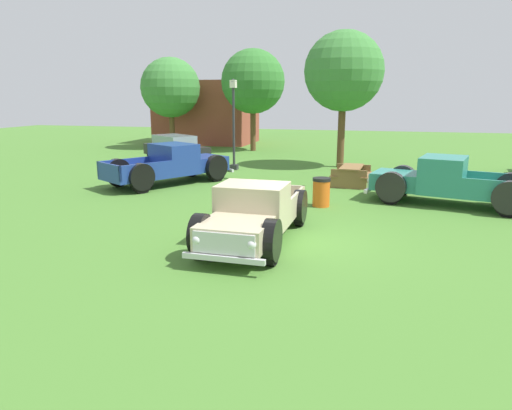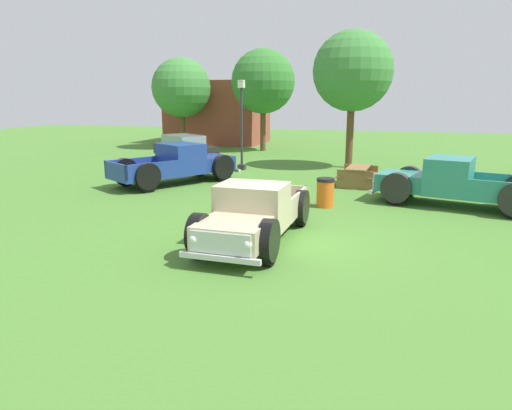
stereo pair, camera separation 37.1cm
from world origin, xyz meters
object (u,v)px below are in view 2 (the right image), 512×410
at_px(pickup_truck_behind_left, 182,164).
at_px(oak_tree_center, 181,88).
at_px(picnic_table, 358,174).
at_px(oak_tree_east, 353,71).
at_px(trash_can, 325,192).
at_px(pickup_truck_foreground, 252,216).
at_px(lamp_post_near, 242,123).
at_px(pickup_truck_behind_right, 446,183).
at_px(oak_tree_west, 263,82).
at_px(sedan_distant_a, 185,148).

relative_size(pickup_truck_behind_left, oak_tree_center, 0.90).
xyz_separation_m(picnic_table, oak_tree_east, (-0.84, 5.01, 4.24)).
height_order(trash_can, oak_tree_east, oak_tree_east).
relative_size(pickup_truck_foreground, pickup_truck_behind_left, 0.88).
relative_size(lamp_post_near, oak_tree_east, 0.65).
bearing_deg(picnic_table, lamp_post_near, 154.68).
bearing_deg(pickup_truck_behind_left, pickup_truck_foreground, -54.00).
bearing_deg(trash_can, pickup_truck_behind_right, 19.90).
xyz_separation_m(pickup_truck_foreground, pickup_truck_behind_right, (4.94, 5.82, 0.05)).
bearing_deg(oak_tree_west, lamp_post_near, -81.51).
bearing_deg(oak_tree_east, pickup_truck_behind_right, -63.19).
distance_m(lamp_post_near, trash_can, 8.74).
bearing_deg(oak_tree_east, oak_tree_center, 153.04).
bearing_deg(pickup_truck_foreground, trash_can, 75.45).
xyz_separation_m(pickup_truck_behind_right, lamp_post_near, (-8.90, 5.47, 1.53)).
xyz_separation_m(trash_can, oak_tree_center, (-12.24, 15.25, 3.65)).
relative_size(trash_can, oak_tree_west, 0.14).
bearing_deg(pickup_truck_foreground, lamp_post_near, 109.33).
xyz_separation_m(pickup_truck_behind_right, oak_tree_west, (-10.14, 13.75, 3.72)).
bearing_deg(picnic_table, pickup_truck_behind_right, -41.56).
bearing_deg(lamp_post_near, sedan_distant_a, 153.56).
bearing_deg(picnic_table, sedan_distant_a, 154.22).
distance_m(pickup_truck_behind_left, oak_tree_west, 12.91).
distance_m(picnic_table, oak_tree_east, 6.61).
xyz_separation_m(lamp_post_near, trash_can, (5.12, -6.85, -1.81)).
xyz_separation_m(pickup_truck_foreground, pickup_truck_behind_left, (-5.23, 7.20, 0.07)).
bearing_deg(oak_tree_west, pickup_truck_behind_right, -53.60).
relative_size(lamp_post_near, oak_tree_center, 0.71).
bearing_deg(oak_tree_east, trash_can, -89.30).
xyz_separation_m(oak_tree_east, oak_tree_center, (-12.13, 6.17, -0.60)).
xyz_separation_m(sedan_distant_a, trash_can, (9.14, -8.84, -0.28)).
xyz_separation_m(sedan_distant_a, oak_tree_west, (2.78, 6.28, 3.72)).
relative_size(sedan_distant_a, oak_tree_center, 0.74).
distance_m(pickup_truck_foreground, pickup_truck_behind_left, 8.90).
height_order(pickup_truck_foreground, trash_can, pickup_truck_foreground).
height_order(pickup_truck_foreground, pickup_truck_behind_left, pickup_truck_behind_left).
xyz_separation_m(pickup_truck_foreground, oak_tree_east, (1.04, 13.53, 4.02)).
relative_size(lamp_post_near, oak_tree_west, 0.67).
xyz_separation_m(pickup_truck_behind_left, sedan_distant_a, (-2.75, 6.09, -0.02)).
xyz_separation_m(sedan_distant_a, oak_tree_center, (-3.11, 6.41, 3.37)).
bearing_deg(pickup_truck_behind_right, oak_tree_center, 139.11).
relative_size(lamp_post_near, trash_can, 4.60).
bearing_deg(picnic_table, oak_tree_west, 122.68).
bearing_deg(trash_can, pickup_truck_foreground, -104.55).
bearing_deg(lamp_post_near, pickup_truck_foreground, -70.67).
bearing_deg(oak_tree_center, pickup_truck_behind_left, -64.90).
relative_size(pickup_truck_foreground, oak_tree_east, 0.73).
xyz_separation_m(trash_can, oak_tree_east, (-0.11, 9.08, 4.25)).
distance_m(sedan_distant_a, picnic_table, 10.97).
distance_m(pickup_truck_foreground, oak_tree_center, 22.86).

